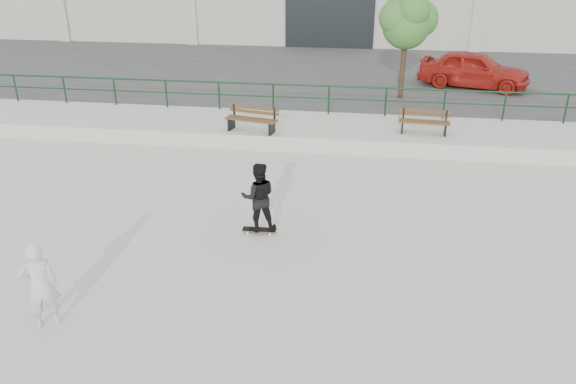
% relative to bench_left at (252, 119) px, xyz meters
% --- Properties ---
extents(ground, '(120.00, 120.00, 0.00)m').
position_rel_bench_left_xyz_m(ground, '(1.31, -8.48, -0.89)').
color(ground, beige).
rests_on(ground, ground).
extents(ledge, '(30.00, 3.00, 0.50)m').
position_rel_bench_left_xyz_m(ledge, '(1.31, 1.02, -0.64)').
color(ledge, beige).
rests_on(ledge, ground).
extents(parking_strip, '(60.00, 14.00, 0.50)m').
position_rel_bench_left_xyz_m(parking_strip, '(1.31, 9.52, -0.64)').
color(parking_strip, '#3A3A3A').
rests_on(parking_strip, ground).
extents(railing, '(28.00, 0.06, 1.03)m').
position_rel_bench_left_xyz_m(railing, '(1.31, 2.32, 0.35)').
color(railing, '#13351C').
rests_on(railing, ledge).
extents(bench_left, '(1.78, 0.84, 0.79)m').
position_rel_bench_left_xyz_m(bench_left, '(0.00, 0.00, 0.00)').
color(bench_left, '#4D391A').
rests_on(bench_left, ledge).
extents(bench_right, '(1.65, 0.59, 0.75)m').
position_rel_bench_left_xyz_m(bench_right, '(5.51, 0.60, -0.02)').
color(bench_right, '#4D391A').
rests_on(bench_right, ledge).
extents(tree, '(2.23, 1.98, 3.96)m').
position_rel_bench_left_xyz_m(tree, '(4.97, 4.90, 2.58)').
color(tree, '#453322').
rests_on(tree, parking_strip).
extents(red_car, '(4.78, 3.03, 1.52)m').
position_rel_bench_left_xyz_m(red_car, '(7.99, 7.07, 0.37)').
color(red_car, '#A51C14').
rests_on(red_car, parking_strip).
extents(skateboard, '(0.79, 0.24, 0.09)m').
position_rel_bench_left_xyz_m(skateboard, '(1.35, -5.87, -0.82)').
color(skateboard, black).
rests_on(skateboard, ground).
extents(standing_skater, '(0.92, 0.79, 1.64)m').
position_rel_bench_left_xyz_m(standing_skater, '(1.35, -5.87, 0.02)').
color(standing_skater, black).
rests_on(standing_skater, skateboard).
extents(seated_skater, '(0.72, 0.66, 1.65)m').
position_rel_bench_left_xyz_m(seated_skater, '(-1.73, -9.74, -0.07)').
color(seated_skater, silver).
rests_on(seated_skater, ground).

